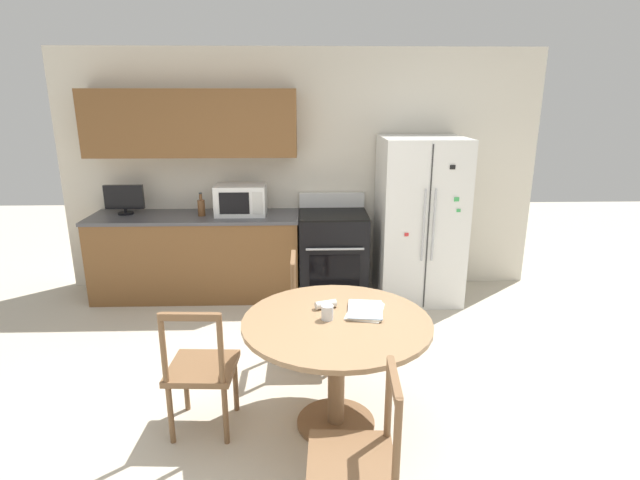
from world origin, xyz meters
The scene contains 15 objects.
ground_plane centered at (0.00, 0.00, 0.00)m, with size 14.00×14.00×0.00m, color beige.
back_wall centered at (-0.30, 2.59, 1.45)m, with size 5.20×0.44×2.60m.
kitchen_counter centered at (-1.12, 2.29, 0.45)m, with size 2.19×0.64×0.90m.
refrigerator centered at (1.25, 2.19, 0.86)m, with size 0.85×0.80×1.71m.
oven_range centered at (0.35, 2.26, 0.47)m, with size 0.72×0.68×1.08m.
microwave centered at (-0.62, 2.31, 1.06)m, with size 0.52×0.36×0.32m.
countertop_tv centered at (-1.85, 2.36, 1.07)m, with size 0.40×0.16×0.31m.
counter_bottle centered at (-1.03, 2.26, 0.99)m, with size 0.08×0.08×0.25m.
dining_table centered at (0.24, 0.00, 0.61)m, with size 1.20×1.20×0.76m.
dining_chair_far centered at (0.11, 0.86, 0.43)m, with size 0.42×0.42×0.90m.
dining_chair_near centered at (0.29, -0.87, 0.43)m, with size 0.44×0.44×0.90m.
dining_chair_left centered at (-0.62, -0.02, 0.43)m, with size 0.44×0.44×0.90m.
candle_glass centered at (0.18, 0.01, 0.80)m, with size 0.08×0.08×0.09m.
folded_napkin centered at (0.18, 0.18, 0.79)m, with size 0.15×0.09×0.05m.
mail_stack centered at (0.43, 0.11, 0.77)m, with size 0.29×0.35×0.02m.
Camera 1 is at (0.05, -2.86, 2.13)m, focal length 28.00 mm.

